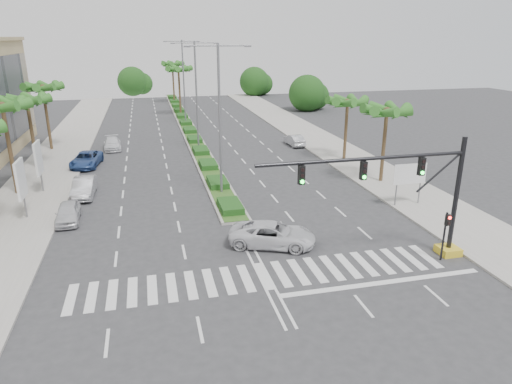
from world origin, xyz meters
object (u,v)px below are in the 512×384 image
car_parked_d (112,144)px  car_right (294,140)px  car_parked_a (68,213)px  car_parked_b (84,187)px  car_parked_c (86,159)px  car_crossing (273,234)px

car_parked_d → car_right: (21.15, -3.19, 0.00)m
car_parked_d → car_parked_a: bearing=-99.0°
car_parked_a → car_right: (22.98, 18.90, 0.00)m
car_parked_b → car_parked_c: size_ratio=0.88×
car_parked_c → car_crossing: car_crossing is taller
car_parked_c → car_parked_b: bearing=-77.4°
car_parked_c → car_crossing: (13.30, -22.10, 0.02)m
car_parked_c → car_crossing: 25.79m
car_parked_b → car_right: bearing=32.3°
car_parked_d → car_crossing: car_crossing is taller
car_parked_a → car_crossing: (13.02, -7.14, 0.08)m
car_parked_a → car_right: bearing=37.1°
car_crossing → car_right: (9.97, 26.03, -0.08)m
car_crossing → car_right: bearing=0.9°
car_parked_a → car_parked_b: car_parked_b is taller
car_parked_a → car_parked_b: size_ratio=0.84×
car_parked_a → car_right: size_ratio=0.96×
car_parked_b → car_right: size_ratio=1.14×
car_parked_b → car_crossing: 17.79m
car_crossing → car_parked_c: bearing=52.9°
car_parked_a → car_parked_c: (-0.28, 14.96, 0.07)m
car_right → car_parked_b: bearing=27.9°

